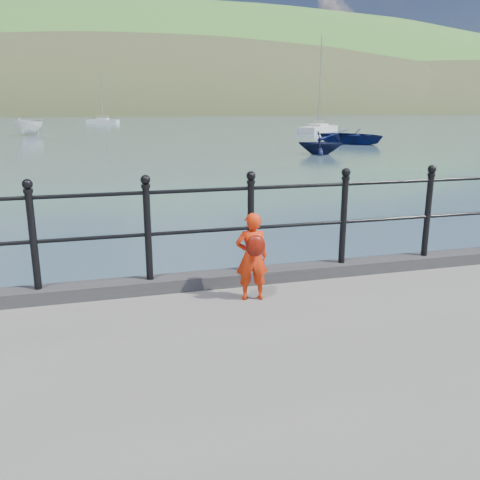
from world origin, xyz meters
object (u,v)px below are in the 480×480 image
object	(u,v)px
launch_blue	(353,136)
sailboat_far	(318,129)
child	(252,256)
launch_white	(29,127)
launch_navy	(320,143)
railing	(200,218)
sailboat_deep	(103,122)

from	to	relation	value
launch_blue	sailboat_far	world-z (taller)	sailboat_far
sailboat_far	child	bearing A→B (deg)	-159.81
launch_blue	launch_white	size ratio (longest dim) A/B	1.30
launch_navy	child	bearing A→B (deg)	-174.86
railing	sailboat_deep	world-z (taller)	sailboat_deep
railing	launch_white	xyz separation A→B (m)	(-8.01, 53.45, -0.92)
launch_blue	sailboat_far	distance (m)	19.38
sailboat_deep	child	bearing A→B (deg)	-66.48
railing	child	world-z (taller)	railing
railing	launch_navy	distance (m)	28.39
sailboat_deep	launch_white	bearing A→B (deg)	-78.97
launch_blue	launch_navy	size ratio (longest dim) A/B	2.13
railing	launch_blue	xyz separation A→B (m)	(19.46, 33.48, -1.20)
railing	launch_blue	world-z (taller)	railing
launch_blue	launch_navy	xyz separation A→B (m)	(-6.61, -8.19, 0.12)
child	sailboat_far	xyz separation A→B (m)	(24.14, 52.71, -1.15)
railing	sailboat_far	size ratio (longest dim) A/B	1.61
launch_white	sailboat_deep	xyz separation A→B (m)	(7.95, 36.88, -0.56)
launch_navy	launch_white	bearing A→B (deg)	67.30
railing	sailboat_far	bearing A→B (deg)	64.76
railing	launch_navy	world-z (taller)	railing
railing	sailboat_deep	size ratio (longest dim) A/B	2.16
launch_navy	railing	bearing A→B (deg)	-176.16
railing	launch_white	distance (m)	54.06
railing	launch_blue	bearing A→B (deg)	59.83
launch_navy	sailboat_far	size ratio (longest dim) A/B	0.25
launch_white	sailboat_deep	world-z (taller)	sailboat_deep
sailboat_far	sailboat_deep	world-z (taller)	sailboat_far
railing	child	distance (m)	0.78
sailboat_far	sailboat_deep	size ratio (longest dim) A/B	1.34
launch_navy	sailboat_far	world-z (taller)	sailboat_far
launch_blue	sailboat_far	size ratio (longest dim) A/B	0.54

